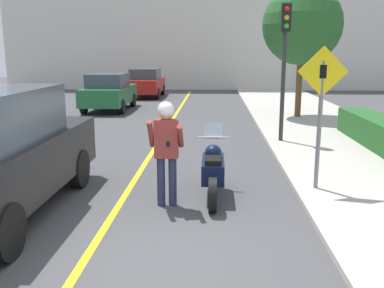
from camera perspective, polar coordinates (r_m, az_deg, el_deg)
ground_plane at (r=5.87m, az=-7.92°, el=-14.56°), size 80.00×80.00×0.00m
road_center_line at (r=11.57m, az=-5.29°, el=-1.02°), size 0.12×36.00×0.01m
building_backdrop at (r=31.23m, az=1.11°, el=16.00°), size 28.00×1.20×9.45m
motorcycle at (r=7.91m, az=2.82°, el=-3.51°), size 0.62×2.19×1.28m
person_biker at (r=7.27m, az=-3.45°, el=0.26°), size 0.59×0.49×1.83m
crossing_sign at (r=8.18m, az=16.79°, el=5.04°), size 0.91×0.08×2.64m
traffic_light at (r=12.51m, az=12.26°, el=12.48°), size 0.26×0.30×3.83m
street_tree at (r=17.58m, az=14.46°, el=15.09°), size 3.07×3.07×5.09m
parked_car_green at (r=20.13m, az=-10.99°, el=6.88°), size 1.88×4.20×1.68m
parked_car_red at (r=25.84m, az=-6.16°, el=8.14°), size 1.88×4.20×1.68m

